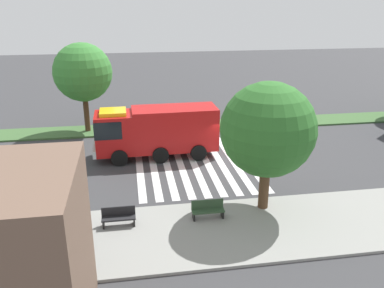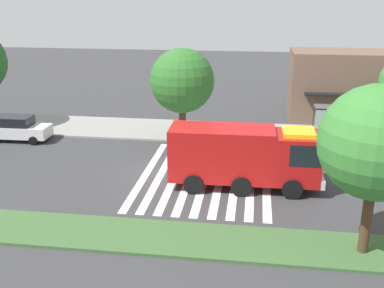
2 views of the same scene
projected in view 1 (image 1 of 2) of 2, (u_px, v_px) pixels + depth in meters
name	position (u px, v px, depth m)	size (l,w,h in m)	color
ground_plane	(229.00, 159.00, 27.40)	(120.00, 120.00, 0.00)	#38383A
sidewalk	(275.00, 226.00, 19.15)	(60.00, 5.54, 0.14)	gray
median_strip	(208.00, 126.00, 34.41)	(60.00, 3.00, 0.14)	#3D6033
crosswalk	(193.00, 161.00, 27.01)	(7.65, 10.96, 0.01)	silver
fire_truck	(153.00, 130.00, 27.16)	(8.46, 2.91, 3.46)	#B71414
bus_stop_shelter	(27.00, 199.00, 17.88)	(3.50, 1.40, 2.46)	#4C4C51
bench_near_shelter	(119.00, 217.00, 18.95)	(1.60, 0.50, 0.90)	black
bench_west_of_shelter	(208.00, 209.00, 19.60)	(1.60, 0.50, 0.90)	#2D472D
sidewalk_tree_center	(268.00, 130.00, 19.33)	(4.69, 4.69, 6.58)	#513823
median_tree_west	(83.00, 72.00, 31.23)	(4.59, 4.59, 7.11)	#47301E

